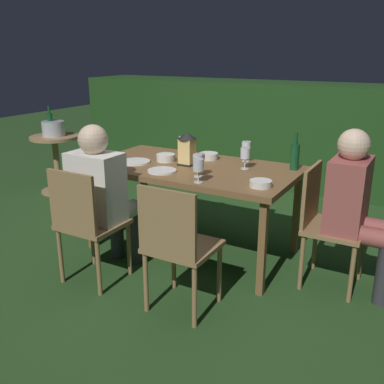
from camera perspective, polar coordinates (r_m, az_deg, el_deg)
name	(u,v)px	position (r m, az deg, el deg)	size (l,w,h in m)	color
ground_plane	(192,249)	(3.79, 0.00, -7.51)	(16.00, 16.00, 0.00)	#26471E
dining_table	(192,172)	(3.55, 0.00, 2.56)	(1.68, 0.92, 0.74)	brown
chair_head_far	(325,220)	(3.24, 17.02, -3.55)	(0.40, 0.42, 0.87)	#937047
person_in_rust	(357,205)	(3.16, 20.71, -1.57)	(0.48, 0.38, 1.15)	#9E4C47
chair_side_left_a	(86,221)	(3.18, -13.69, -3.68)	(0.42, 0.40, 0.87)	#937047
person_in_cream	(103,193)	(3.26, -11.56, -0.13)	(0.38, 0.47, 1.15)	white
chair_side_left_b	(177,243)	(2.75, -1.95, -6.70)	(0.42, 0.40, 0.87)	#937047
lantern_centerpiece	(187,147)	(3.53, -0.65, 5.89)	(0.15, 0.15, 0.27)	black
green_bottle_on_table	(295,156)	(3.48, 13.27, 4.60)	(0.07, 0.07, 0.29)	#144723
wine_glass_a	(246,148)	(3.67, 7.09, 5.76)	(0.08, 0.08, 0.17)	silver
wine_glass_b	(198,161)	(3.20, 0.79, 4.05)	(0.08, 0.08, 0.17)	silver
wine_glass_c	(245,154)	(3.44, 6.97, 4.92)	(0.08, 0.08, 0.17)	silver
wine_glass_d	(198,166)	(3.05, 0.84, 3.37)	(0.08, 0.08, 0.17)	silver
wine_glass_e	(183,142)	(3.86, -1.18, 6.49)	(0.08, 0.08, 0.17)	silver
plate_a	(162,171)	(3.36, -3.93, 2.79)	(0.22, 0.22, 0.01)	white
plate_b	(135,162)	(3.66, -7.39, 3.95)	(0.25, 0.25, 0.01)	white
bowl_olives	(261,183)	(3.01, 8.95, 1.13)	(0.15, 0.15, 0.05)	silver
bowl_bread	(166,157)	(3.69, -3.44, 4.54)	(0.16, 0.16, 0.06)	silver
bowl_salad	(209,156)	(3.75, 2.18, 4.75)	(0.16, 0.16, 0.05)	silver
side_table	(56,155)	(5.42, -17.32, 4.66)	(0.56, 0.56, 0.68)	#9E7A51
ice_bucket	(53,128)	(5.36, -17.66, 8.02)	(0.26, 0.26, 0.34)	#B2B7BF
hedge_backdrop	(285,133)	(5.72, 12.10, 7.49)	(5.72, 0.87, 1.25)	#1E4219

